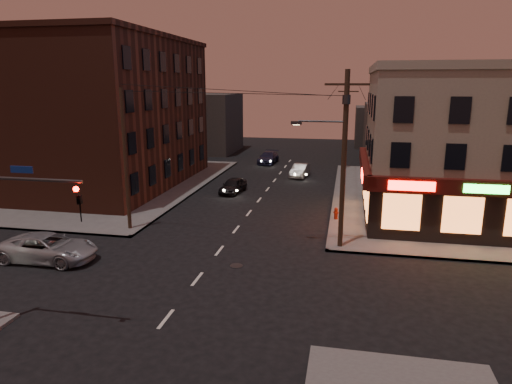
% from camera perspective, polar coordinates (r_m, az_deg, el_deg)
% --- Properties ---
extents(ground, '(120.00, 120.00, 0.00)m').
position_cam_1_polar(ground, '(23.06, -7.36, -10.74)').
color(ground, black).
rests_on(ground, ground).
extents(sidewalk_ne, '(24.00, 28.00, 0.15)m').
position_cam_1_polar(sidewalk_ne, '(41.47, 26.50, -1.01)').
color(sidewalk_ne, '#514F4C').
rests_on(sidewalk_ne, ground).
extents(sidewalk_nw, '(24.00, 28.00, 0.15)m').
position_cam_1_polar(sidewalk_nw, '(47.14, -20.87, 1.12)').
color(sidewalk_nw, '#514F4C').
rests_on(sidewalk_nw, ground).
extents(pizza_building, '(15.85, 12.85, 10.50)m').
position_cam_1_polar(pizza_building, '(34.73, 26.39, 5.33)').
color(pizza_building, tan).
rests_on(pizza_building, sidewalk_ne).
extents(brick_apartment, '(12.00, 20.00, 13.00)m').
position_cam_1_polar(brick_apartment, '(44.50, -17.71, 9.25)').
color(brick_apartment, '#4E2419').
rests_on(brick_apartment, sidewalk_nw).
extents(bg_building_ne_a, '(10.00, 12.00, 7.00)m').
position_cam_1_polar(bg_building_ne_a, '(58.60, 18.38, 6.96)').
color(bg_building_ne_a, '#3F3D3A').
rests_on(bg_building_ne_a, ground).
extents(bg_building_nw, '(9.00, 10.00, 8.00)m').
position_cam_1_polar(bg_building_nw, '(65.24, -6.53, 8.58)').
color(bg_building_nw, '#3F3D3A').
rests_on(bg_building_nw, ground).
extents(bg_building_ne_b, '(8.00, 8.00, 6.00)m').
position_cam_1_polar(bg_building_ne_b, '(72.34, 15.50, 7.86)').
color(bg_building_ne_b, '#3F3D3A').
rests_on(bg_building_ne_b, ground).
extents(utility_pole_main, '(4.20, 0.44, 10.00)m').
position_cam_1_polar(utility_pole_main, '(25.94, 10.70, 5.12)').
color(utility_pole_main, '#382619').
rests_on(utility_pole_main, sidewalk_ne).
extents(utility_pole_far, '(0.26, 0.26, 9.00)m').
position_cam_1_polar(utility_pole_far, '(52.09, 11.28, 7.93)').
color(utility_pole_far, '#382619').
rests_on(utility_pole_far, sidewalk_ne).
extents(utility_pole_west, '(0.24, 0.24, 9.00)m').
position_cam_1_polar(utility_pole_west, '(30.13, -15.99, 3.83)').
color(utility_pole_west, '#382619').
rests_on(utility_pole_west, sidewalk_nw).
extents(traffic_signal, '(4.49, 0.32, 6.47)m').
position_cam_1_polar(traffic_signal, '(19.71, -28.78, -3.71)').
color(traffic_signal, '#333538').
rests_on(traffic_signal, ground).
extents(suv_cross, '(5.31, 2.45, 1.47)m').
position_cam_1_polar(suv_cross, '(27.29, -24.58, -6.35)').
color(suv_cross, '#9CA0A5').
rests_on(suv_cross, ground).
extents(sedan_near, '(2.01, 4.00, 1.31)m').
position_cam_1_polar(sedan_near, '(40.13, -2.89, 0.81)').
color(sedan_near, black).
rests_on(sedan_near, ground).
extents(sedan_mid, '(1.91, 4.20, 1.34)m').
position_cam_1_polar(sedan_mid, '(47.26, 5.52, 2.71)').
color(sedan_mid, gray).
rests_on(sedan_mid, ground).
extents(sedan_far, '(2.18, 4.80, 1.36)m').
position_cam_1_polar(sedan_far, '(55.15, 1.53, 4.32)').
color(sedan_far, '#1B1C36').
rests_on(sedan_far, ground).
extents(fire_hydrant, '(0.38, 0.38, 0.84)m').
position_cam_1_polar(fire_hydrant, '(32.33, 9.97, -2.57)').
color(fire_hydrant, maroon).
rests_on(fire_hydrant, sidewalk_ne).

